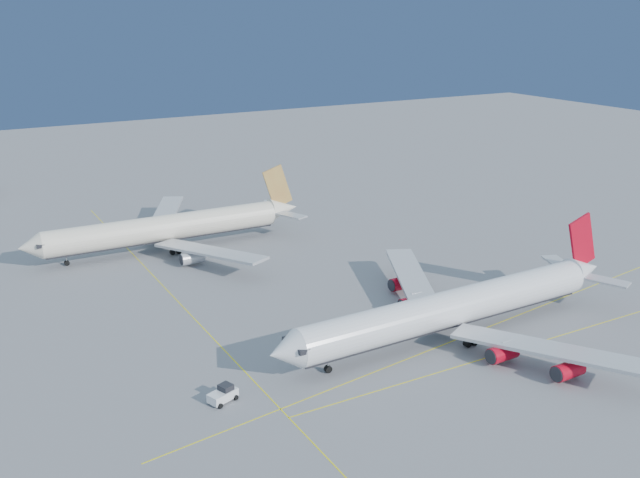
# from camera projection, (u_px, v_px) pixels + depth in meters

# --- Properties ---
(ground) EXTENTS (500.00, 500.00, 0.00)m
(ground) POSITION_uv_depth(u_px,v_px,m) (459.00, 316.00, 122.42)
(ground) COLOR slate
(ground) RESTS_ON ground
(taxiway_lines) EXTENTS (118.86, 140.00, 0.02)m
(taxiway_lines) POSITION_uv_depth(u_px,v_px,m) (367.00, 320.00, 120.79)
(taxiway_lines) COLOR yellow
(taxiway_lines) RESTS_ON ground
(airliner_virgin) EXTENTS (66.75, 60.07, 16.49)m
(airliner_virgin) POSITION_uv_depth(u_px,v_px,m) (457.00, 307.00, 113.75)
(airliner_virgin) COLOR white
(airliner_virgin) RESTS_ON ground
(airliner_etihad) EXTENTS (61.98, 57.40, 16.21)m
(airliner_etihad) POSITION_uv_depth(u_px,v_px,m) (170.00, 227.00, 155.18)
(airliner_etihad) COLOR silver
(airliner_etihad) RESTS_ON ground
(pushback_tug) EXTENTS (4.47, 3.52, 2.27)m
(pushback_tug) POSITION_uv_depth(u_px,v_px,m) (223.00, 394.00, 95.72)
(pushback_tug) COLOR white
(pushback_tug) RESTS_ON ground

